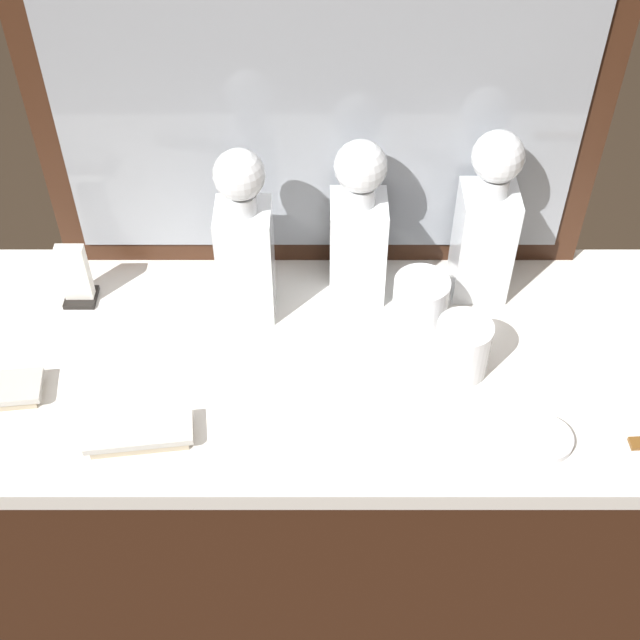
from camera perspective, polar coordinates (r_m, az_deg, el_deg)
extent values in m
plane|color=#2D2319|center=(2.07, 0.00, -19.37)|extent=(6.00, 6.00, 0.00)
cube|color=#381E11|center=(1.69, 0.00, -13.10)|extent=(1.15, 0.49, 0.87)
cube|color=silver|center=(1.33, 0.00, -2.91)|extent=(1.18, 0.50, 0.03)
cube|color=#381E11|center=(1.31, -0.05, 13.65)|extent=(0.86, 0.03, 0.57)
cube|color=gray|center=(1.30, -0.05, 13.31)|extent=(0.78, 0.01, 0.49)
cube|color=white|center=(1.38, 10.72, 5.12)|extent=(0.09, 0.09, 0.19)
cube|color=brown|center=(1.40, 10.55, 4.19)|extent=(0.07, 0.07, 0.13)
cylinder|color=white|center=(1.32, 11.36, 8.80)|extent=(0.05, 0.05, 0.03)
sphere|color=white|center=(1.29, 11.68, 10.58)|extent=(0.08, 0.08, 0.08)
cube|color=white|center=(1.36, 2.46, 4.83)|extent=(0.09, 0.09, 0.18)
cube|color=brown|center=(1.39, 2.41, 3.61)|extent=(0.07, 0.07, 0.10)
cylinder|color=white|center=(1.30, 2.60, 8.32)|extent=(0.05, 0.05, 0.03)
sphere|color=white|center=(1.27, 2.68, 10.14)|extent=(0.08, 0.08, 0.08)
cube|color=white|center=(1.33, -4.94, 3.87)|extent=(0.08, 0.08, 0.20)
cube|color=brown|center=(1.35, -4.87, 2.94)|extent=(0.07, 0.07, 0.14)
cylinder|color=white|center=(1.25, -5.26, 7.75)|extent=(0.05, 0.05, 0.03)
sphere|color=white|center=(1.23, -5.41, 9.55)|extent=(0.07, 0.07, 0.07)
cylinder|color=white|center=(1.35, 6.65, 1.23)|extent=(0.09, 0.09, 0.08)
cylinder|color=silver|center=(1.37, 6.52, 0.14)|extent=(0.08, 0.08, 0.01)
cylinder|color=white|center=(1.28, 9.41, -1.78)|extent=(0.08, 0.08, 0.09)
cylinder|color=silver|center=(1.31, 9.21, -2.94)|extent=(0.08, 0.08, 0.01)
cube|color=#B7A88C|center=(1.23, -11.81, -7.60)|extent=(0.14, 0.07, 0.01)
cube|color=#B7B5AD|center=(1.22, -11.90, -7.26)|extent=(0.16, 0.08, 0.01)
cylinder|color=silver|center=(1.25, 14.67, -7.57)|extent=(0.08, 0.08, 0.01)
cube|color=black|center=(1.45, -15.56, 1.41)|extent=(0.05, 0.05, 0.01)
cube|color=white|center=(1.42, -15.96, 2.89)|extent=(0.05, 0.02, 0.11)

